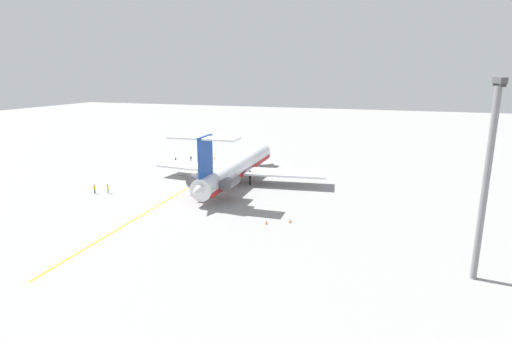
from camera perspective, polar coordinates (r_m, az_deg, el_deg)
name	(u,v)px	position (r m, az deg, el deg)	size (l,w,h in m)	color
ground	(208,188)	(81.27, -6.80, -2.39)	(388.39, 388.39, 0.00)	gray
main_jetliner	(236,168)	(82.91, -2.86, 0.34)	(41.07, 36.54, 11.98)	silver
ground_crew_near_nose	(108,188)	(81.53, -20.04, -2.29)	(0.29, 0.36, 1.71)	black
ground_crew_near_tail	(94,188)	(82.37, -21.68, -2.26)	(0.28, 0.44, 1.74)	black
ground_crew_portside	(176,160)	(103.05, -11.18, 1.45)	(0.27, 0.43, 1.71)	black
ground_crew_starboard	(191,158)	(105.05, -9.10, 1.74)	(0.39, 0.26, 1.64)	black
safety_cone_nose	(290,221)	(62.30, 4.82, -7.05)	(0.40, 0.40, 0.55)	#EA590F
safety_cone_wingtip	(266,222)	(61.51, 1.47, -7.28)	(0.40, 0.40, 0.55)	#EA590F
safety_cone_tail	(214,158)	(107.95, -5.87, 1.74)	(0.40, 0.40, 0.55)	#EA590F
taxiway_centreline	(203,179)	(87.92, -7.44, -1.19)	(92.52, 0.36, 0.01)	gold
light_mast	(487,173)	(48.51, 29.64, -0.27)	(4.00, 0.70, 21.66)	slate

